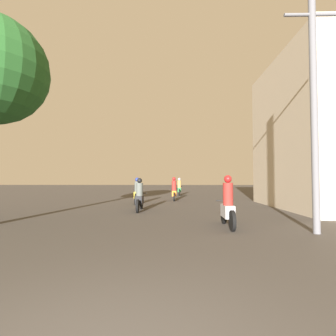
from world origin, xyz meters
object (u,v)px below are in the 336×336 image
(motorcycle_silver, at_px, (228,207))
(motorcycle_black, at_px, (140,198))
(building_right_near, at_px, (325,133))
(utility_pole_near, at_px, (314,108))
(motorcycle_green, at_px, (179,188))
(motorcycle_yellow, at_px, (137,193))
(motorcycle_orange, at_px, (174,191))

(motorcycle_silver, relative_size, motorcycle_black, 0.94)
(motorcycle_black, xyz_separation_m, building_right_near, (9.54, 1.25, 3.32))
(building_right_near, bearing_deg, utility_pole_near, -121.90)
(motorcycle_green, bearing_deg, utility_pole_near, -70.42)
(motorcycle_black, relative_size, utility_pole_near, 0.30)
(motorcycle_silver, height_order, building_right_near, building_right_near)
(motorcycle_yellow, height_order, motorcycle_green, motorcycle_yellow)
(motorcycle_yellow, height_order, utility_pole_near, utility_pole_near)
(motorcycle_yellow, distance_m, motorcycle_orange, 3.46)
(motorcycle_orange, distance_m, building_right_near, 9.75)
(motorcycle_silver, height_order, motorcycle_orange, motorcycle_silver)
(motorcycle_silver, distance_m, motorcycle_orange, 10.23)
(motorcycle_silver, height_order, motorcycle_green, motorcycle_silver)
(motorcycle_silver, distance_m, building_right_near, 8.83)
(motorcycle_yellow, distance_m, utility_pole_near, 10.83)
(motorcycle_green, distance_m, building_right_near, 12.99)
(motorcycle_green, bearing_deg, motorcycle_yellow, -101.07)
(motorcycle_black, relative_size, motorcycle_orange, 1.11)
(motorcycle_orange, xyz_separation_m, motorcycle_green, (0.50, 5.43, -0.02))
(building_right_near, bearing_deg, motorcycle_black, -172.54)
(motorcycle_black, distance_m, motorcycle_green, 11.62)
(motorcycle_yellow, bearing_deg, motorcycle_orange, 58.70)
(motorcycle_silver, bearing_deg, building_right_near, 37.55)
(motorcycle_orange, relative_size, utility_pole_near, 0.28)
(motorcycle_orange, relative_size, building_right_near, 0.24)
(motorcycle_green, relative_size, building_right_near, 0.26)
(motorcycle_silver, relative_size, building_right_near, 0.24)
(utility_pole_near, bearing_deg, motorcycle_black, 138.17)
(building_right_near, bearing_deg, motorcycle_green, 125.96)
(motorcycle_orange, xyz_separation_m, building_right_near, (7.87, -4.73, 3.29))
(building_right_near, height_order, utility_pole_near, building_right_near)
(motorcycle_green, bearing_deg, motorcycle_silver, -78.00)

